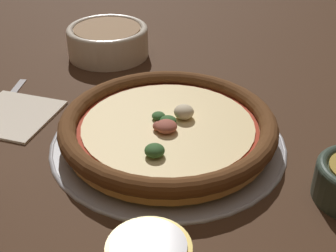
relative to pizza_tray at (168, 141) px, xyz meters
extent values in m
plane|color=#3D2616|center=(0.00, 0.00, 0.00)|extent=(3.00, 3.00, 0.00)
cylinder|color=#9E9EA3|center=(0.00, 0.00, 0.00)|extent=(0.33, 0.33, 0.00)
torus|color=#9E9EA3|center=(0.00, 0.00, 0.00)|extent=(0.34, 0.34, 0.01)
cylinder|color=tan|center=(0.00, 0.00, 0.01)|extent=(0.29, 0.29, 0.02)
torus|color=#563319|center=(0.00, 0.00, 0.03)|extent=(0.31, 0.31, 0.03)
cylinder|color=#A32D19|center=(0.00, 0.00, 0.02)|extent=(0.26, 0.26, 0.00)
cylinder|color=beige|center=(0.00, 0.00, 0.03)|extent=(0.25, 0.25, 0.00)
ellipsoid|color=#2D5628|center=(0.02, -0.01, 0.03)|extent=(0.03, 0.03, 0.01)
ellipsoid|color=beige|center=(-0.02, -0.02, 0.04)|extent=(0.04, 0.04, 0.02)
ellipsoid|color=#994C3D|center=(0.00, 0.02, 0.04)|extent=(0.04, 0.04, 0.01)
ellipsoid|color=#994C3D|center=(0.01, 0.02, 0.03)|extent=(0.03, 0.03, 0.01)
ellipsoid|color=#2D5628|center=(0.00, 0.00, 0.03)|extent=(0.03, 0.03, 0.01)
ellipsoid|color=#2D5628|center=(0.01, 0.08, 0.04)|extent=(0.03, 0.03, 0.02)
cylinder|color=beige|center=(0.16, -0.29, 0.02)|extent=(0.16, 0.16, 0.05)
torus|color=beige|center=(0.16, -0.29, 0.05)|extent=(0.16, 0.16, 0.01)
cylinder|color=brown|center=(0.16, -0.29, 0.05)|extent=(0.13, 0.13, 0.00)
cube|color=beige|center=(0.25, -0.04, 0.00)|extent=(0.14, 0.15, 0.01)
cube|color=#B7B7BC|center=(0.29, -0.10, 0.00)|extent=(0.02, 0.12, 0.00)
cylinder|color=#BCBCC1|center=(-0.03, 0.31, 0.12)|extent=(0.06, 0.06, 0.00)
camera|label=1|loc=(-0.08, 0.56, 0.38)|focal=50.00mm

